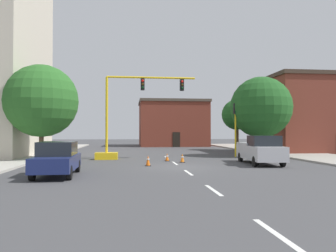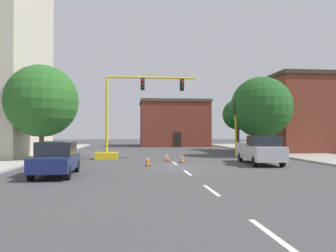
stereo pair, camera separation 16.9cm
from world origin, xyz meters
name	(u,v)px [view 1 (the left image)]	position (x,y,z in m)	size (l,w,h in m)	color
ground_plane	(180,167)	(0.00, 0.00, 0.00)	(160.00, 160.00, 0.00)	#424244
sidewalk_left	(11,158)	(-13.03, 8.00, 0.07)	(6.00, 56.00, 0.14)	#B2ADA3
sidewalk_right	(307,155)	(13.03, 8.00, 0.07)	(6.00, 56.00, 0.14)	#9E998E
lane_stripe_seg_0	(276,234)	(0.00, -14.00, 0.00)	(0.16, 2.40, 0.01)	silver
lane_stripe_seg_1	(213,190)	(0.00, -8.50, 0.00)	(0.16, 2.40, 0.01)	silver
lane_stripe_seg_2	(188,173)	(0.00, -3.00, 0.00)	(0.16, 2.40, 0.01)	silver
lane_stripe_seg_3	(175,163)	(0.00, 2.50, 0.00)	(0.16, 2.40, 0.01)	silver
lane_stripe_seg_4	(166,157)	(0.00, 8.00, 0.00)	(0.16, 2.40, 0.01)	silver
building_brick_center	(172,123)	(3.59, 32.05, 3.60)	(10.68, 9.69, 7.17)	brown
building_row_right	(318,114)	(17.65, 13.73, 4.18)	(12.05, 8.58, 8.34)	brown
traffic_signal_gantry	(119,132)	(-4.08, 6.47, 2.19)	(8.22, 1.20, 6.83)	yellow
traffic_light_pole_right	(235,118)	(6.21, 7.83, 3.53)	(0.32, 0.47, 4.80)	yellow
tree_right_far	(237,115)	(9.83, 18.30, 4.34)	(3.74, 3.74, 6.23)	brown
tree_left_near	(42,101)	(-10.02, 5.66, 4.64)	(5.62, 5.62, 7.45)	brown
tree_right_mid	(261,107)	(8.80, 8.33, 4.51)	(5.61, 5.61, 7.32)	brown
pickup_truck_silver	(260,150)	(5.82, 1.22, 0.97)	(2.42, 5.54, 1.99)	#BCBCC1
sedan_navy_near_left	(57,158)	(-6.87, -3.58, 0.89)	(1.97, 4.55, 1.74)	navy
traffic_cone_roadside_a	(167,157)	(-0.35, 4.31, 0.29)	(0.36, 0.36, 0.60)	black
traffic_cone_roadside_b	(182,158)	(0.63, 3.09, 0.31)	(0.36, 0.36, 0.64)	black
traffic_cone_roadside_c	(148,161)	(-2.01, 0.82, 0.35)	(0.36, 0.36, 0.71)	black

